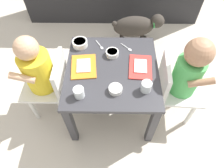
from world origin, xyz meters
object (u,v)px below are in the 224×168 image
object	(u,v)px
veggie_bowl_near	(115,89)
dining_table	(112,77)
seated_child_right	(186,73)
spoon_by_left_tray	(100,46)
veggie_bowl_far	(80,43)
seated_child_left	(40,71)
cereal_bowl_left_side	(113,53)
food_tray_right	(140,67)
dog	(137,26)
food_tray_left	(84,66)
water_cup_right	(79,93)
water_cup_left	(146,87)
spoon_by_right_tray	(127,48)

from	to	relation	value
veggie_bowl_near	dining_table	bearing A→B (deg)	97.47
seated_child_right	spoon_by_left_tray	distance (m)	0.58
veggie_bowl_far	veggie_bowl_near	xyz separation A→B (m)	(0.24, -0.37, -0.00)
seated_child_left	cereal_bowl_left_side	size ratio (longest dim) A/B	8.19
seated_child_right	food_tray_right	size ratio (longest dim) A/B	3.31
seated_child_left	cereal_bowl_left_side	distance (m)	0.47
dog	cereal_bowl_left_side	bearing A→B (deg)	-110.25
dog	cereal_bowl_left_side	world-z (taller)	cereal_bowl_left_side
seated_child_left	food_tray_left	distance (m)	0.27
seated_child_left	seated_child_right	xyz separation A→B (m)	(0.90, -0.02, 0.02)
spoon_by_left_tray	water_cup_right	bearing A→B (deg)	-103.16
spoon_by_left_tray	water_cup_left	bearing A→B (deg)	-52.63
spoon_by_left_tray	spoon_by_right_tray	distance (m)	0.18
food_tray_left	dining_table	bearing A→B (deg)	-5.61
cereal_bowl_left_side	dining_table	bearing A→B (deg)	-90.95
dining_table	dog	bearing A→B (deg)	72.88
seated_child_left	veggie_bowl_far	bearing A→B (deg)	43.72
seated_child_left	water_cup_left	size ratio (longest dim) A/B	10.75
cereal_bowl_left_side	veggie_bowl_near	xyz separation A→B (m)	(0.02, -0.29, -0.00)
food_tray_left	cereal_bowl_left_side	xyz separation A→B (m)	(0.18, 0.11, 0.01)
seated_child_left	seated_child_right	distance (m)	0.90
seated_child_right	food_tray_left	distance (m)	0.63
veggie_bowl_far	spoon_by_right_tray	world-z (taller)	veggie_bowl_far
water_cup_right	veggie_bowl_near	xyz separation A→B (m)	(0.20, 0.03, -0.01)
spoon_by_right_tray	veggie_bowl_far	bearing A→B (deg)	176.05
seated_child_left	veggie_bowl_far	distance (m)	0.32
dining_table	veggie_bowl_near	xyz separation A→B (m)	(0.02, -0.16, 0.09)
dining_table	water_cup_right	distance (m)	0.28
seated_child_left	veggie_bowl_near	bearing A→B (deg)	-18.10
food_tray_right	veggie_bowl_far	distance (m)	0.44
dining_table	spoon_by_right_tray	world-z (taller)	spoon_by_right_tray
food_tray_left	water_cup_right	bearing A→B (deg)	-90.53
seated_child_left	food_tray_right	size ratio (longest dim) A/B	3.25
food_tray_right	veggie_bowl_near	xyz separation A→B (m)	(-0.15, -0.18, 0.01)
food_tray_left	spoon_by_left_tray	distance (m)	0.21
seated_child_right	spoon_by_right_tray	xyz separation A→B (m)	(-0.35, 0.22, 0.00)
cereal_bowl_left_side	veggie_bowl_far	bearing A→B (deg)	158.38
dog	veggie_bowl_far	size ratio (longest dim) A/B	4.76
food_tray_right	water_cup_left	size ratio (longest dim) A/B	3.31
seated_child_left	dog	size ratio (longest dim) A/B	1.42
cereal_bowl_left_side	water_cup_left	bearing A→B (deg)	-55.51
water_cup_left	spoon_by_left_tray	distance (m)	0.45
dining_table	water_cup_right	size ratio (longest dim) A/B	9.70
veggie_bowl_far	veggie_bowl_near	size ratio (longest dim) A/B	1.31
water_cup_right	spoon_by_left_tray	world-z (taller)	water_cup_right
dining_table	food_tray_right	xyz separation A→B (m)	(0.18, 0.02, 0.08)
dining_table	seated_child_left	size ratio (longest dim) A/B	0.87
spoon_by_left_tray	spoon_by_right_tray	world-z (taller)	same
food_tray_left	veggie_bowl_far	world-z (taller)	veggie_bowl_far
dining_table	cereal_bowl_left_side	distance (m)	0.15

